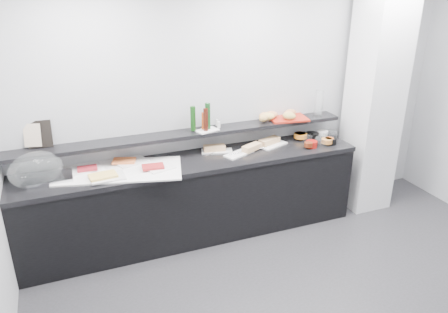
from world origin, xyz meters
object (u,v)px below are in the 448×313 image
object	(u,v)px
bread_tray	(288,118)
carafe	(319,103)
cloche_base	(50,178)
sandwich_plate_mid	(239,154)
framed_print	(40,134)
condiment_tray	(207,130)

from	to	relation	value
bread_tray	carafe	bearing A→B (deg)	6.15
cloche_base	carafe	distance (m)	3.01
sandwich_plate_mid	carafe	xyz separation A→B (m)	(1.09, 0.20, 0.39)
framed_print	condiment_tray	size ratio (longest dim) A/B	1.12
cloche_base	condiment_tray	bearing A→B (deg)	5.34
cloche_base	sandwich_plate_mid	bearing A→B (deg)	-0.39
framed_print	carafe	size ratio (longest dim) A/B	0.87
sandwich_plate_mid	framed_print	bearing A→B (deg)	147.75
cloche_base	framed_print	size ratio (longest dim) A/B	1.55
cloche_base	carafe	world-z (taller)	carafe
bread_tray	condiment_tray	bearing A→B (deg)	-168.90
condiment_tray	bread_tray	size ratio (longest dim) A/B	0.55
sandwich_plate_mid	condiment_tray	bearing A→B (deg)	127.13
sandwich_plate_mid	framed_print	size ratio (longest dim) A/B	1.29
cloche_base	carafe	bearing A→B (deg)	4.11
condiment_tray	carafe	size ratio (longest dim) A/B	0.77
sandwich_plate_mid	condiment_tray	size ratio (longest dim) A/B	1.45
sandwich_plate_mid	carafe	distance (m)	1.17
framed_print	sandwich_plate_mid	bearing A→B (deg)	-3.48
framed_print	carafe	distance (m)	3.02
cloche_base	framed_print	world-z (taller)	framed_print
cloche_base	condiment_tray	distance (m)	1.62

